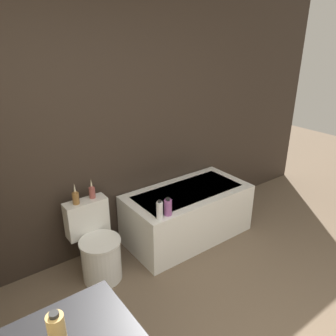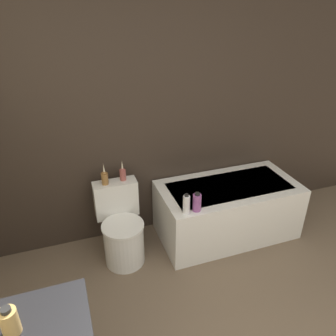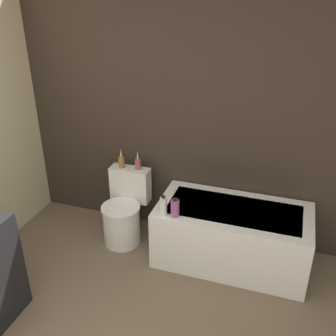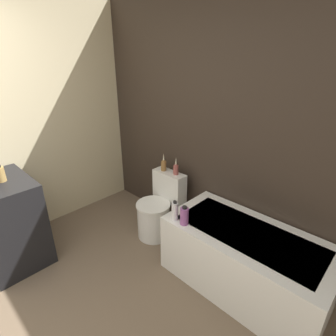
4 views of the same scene
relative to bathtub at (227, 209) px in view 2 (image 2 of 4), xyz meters
name	(u,v)px [view 2 (image 2 of 4)]	position (x,y,z in m)	size (l,w,h in m)	color
wall_back_tiled	(139,112)	(-0.79, 0.41, 1.01)	(6.40, 0.06, 2.60)	#332821
bathtub	(227,209)	(0.00, 0.00, 0.00)	(1.40, 0.71, 0.58)	white
toilet	(122,230)	(-1.11, 0.00, 0.02)	(0.41, 0.54, 0.73)	white
soap_bottle_glass	(9,321)	(-1.86, -1.28, 0.66)	(0.08, 0.08, 0.16)	tan
vase_gold	(105,177)	(-1.20, 0.19, 0.51)	(0.06, 0.06, 0.21)	olive
vase_silver	(123,173)	(-1.02, 0.21, 0.50)	(0.06, 0.06, 0.20)	#994C47
shampoo_bottle_tall	(186,204)	(-0.58, -0.29, 0.38)	(0.06, 0.06, 0.19)	silver
shampoo_bottle_short	(197,202)	(-0.48, -0.28, 0.37)	(0.08, 0.08, 0.18)	#8C4C8C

